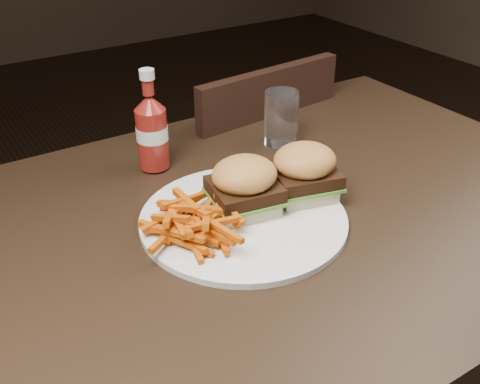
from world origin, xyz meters
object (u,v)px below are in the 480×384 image
plate (243,219)px  tumbler (281,118)px  chair_far (224,202)px  dining_table (265,220)px  ketchup_bottle (152,139)px

plate → tumbler: tumbler is taller
tumbler → plate: bearing=-137.4°
chair_far → tumbler: tumbler is taller
chair_far → plate: plate is taller
dining_table → chair_far: 0.62m
plate → ketchup_bottle: size_ratio=2.93×
dining_table → chair_far: bearing=66.5°
plate → tumbler: (0.22, 0.20, 0.05)m
chair_far → plate: (-0.27, -0.51, 0.33)m
chair_far → plate: bearing=57.2°
plate → chair_far: bearing=62.5°
chair_far → plate: 0.66m
dining_table → ketchup_bottle: size_ratio=10.67×
plate → tumbler: size_ratio=3.08×
chair_far → plate: size_ratio=1.21×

